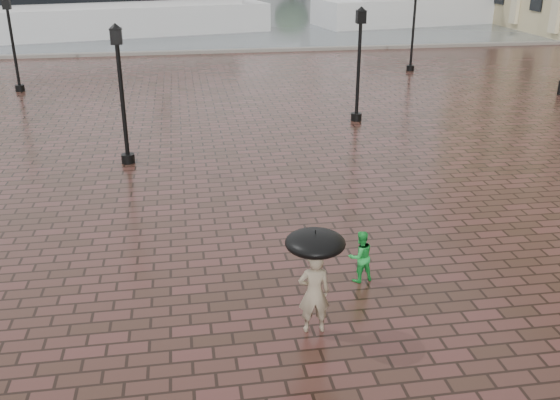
{
  "coord_description": "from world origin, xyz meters",
  "views": [
    {
      "loc": [
        -4.12,
        -10.34,
        6.85
      ],
      "look_at": [
        -2.03,
        2.62,
        1.4
      ],
      "focal_mm": 40.0,
      "sensor_mm": 36.0,
      "label": 1
    }
  ],
  "objects_px": {
    "street_lamps": "(238,53)",
    "child_pedestrian": "(360,256)",
    "ferry_near": "(121,5)",
    "adult_pedestrian": "(314,293)"
  },
  "relations": [
    {
      "from": "street_lamps",
      "to": "child_pedestrian",
      "type": "xyz_separation_m",
      "value": [
        0.99,
        -16.34,
        -1.74
      ]
    },
    {
      "from": "street_lamps",
      "to": "ferry_near",
      "type": "relative_size",
      "value": 0.9
    },
    {
      "from": "child_pedestrian",
      "to": "ferry_near",
      "type": "height_order",
      "value": "ferry_near"
    },
    {
      "from": "street_lamps",
      "to": "ferry_near",
      "type": "xyz_separation_m",
      "value": [
        -6.82,
        24.67,
        -0.05
      ]
    },
    {
      "from": "child_pedestrian",
      "to": "ferry_near",
      "type": "xyz_separation_m",
      "value": [
        -7.81,
        41.01,
        1.69
      ]
    },
    {
      "from": "adult_pedestrian",
      "to": "child_pedestrian",
      "type": "height_order",
      "value": "adult_pedestrian"
    },
    {
      "from": "adult_pedestrian",
      "to": "street_lamps",
      "type": "bearing_deg",
      "value": -87.93
    },
    {
      "from": "adult_pedestrian",
      "to": "ferry_near",
      "type": "xyz_separation_m",
      "value": [
        -6.42,
        42.71,
        1.46
      ]
    },
    {
      "from": "street_lamps",
      "to": "adult_pedestrian",
      "type": "distance_m",
      "value": 18.11
    },
    {
      "from": "ferry_near",
      "to": "child_pedestrian",
      "type": "bearing_deg",
      "value": -92.16
    }
  ]
}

